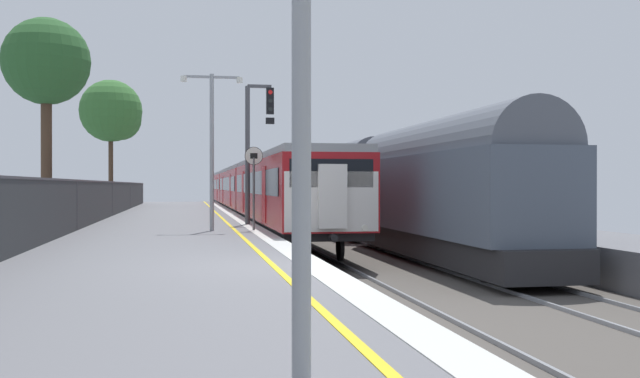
% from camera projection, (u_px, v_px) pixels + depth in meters
% --- Properties ---
extents(ground, '(17.40, 110.00, 1.21)m').
position_uv_depth(ground, '(429.00, 294.00, 14.23)').
color(ground, slate).
extents(commuter_train_at_platform, '(2.83, 59.72, 3.81)m').
position_uv_depth(commuter_train_at_platform, '(247.00, 188.00, 50.06)').
color(commuter_train_at_platform, maroon).
rests_on(commuter_train_at_platform, ground).
extents(freight_train_adjacent_track, '(2.60, 29.57, 4.52)m').
position_uv_depth(freight_train_adjacent_track, '(382.00, 185.00, 31.11)').
color(freight_train_adjacent_track, '#232326').
rests_on(freight_train_adjacent_track, ground).
extents(signal_gantry, '(1.10, 0.24, 5.28)m').
position_uv_depth(signal_gantry, '(255.00, 137.00, 28.13)').
color(signal_gantry, '#47474C').
rests_on(signal_gantry, ground).
extents(speed_limit_sign, '(0.59, 0.08, 2.74)m').
position_uv_depth(speed_limit_sign, '(254.00, 177.00, 24.37)').
color(speed_limit_sign, '#59595B').
rests_on(speed_limit_sign, ground).
extents(platform_lamp_mid, '(2.00, 0.20, 5.09)m').
position_uv_depth(platform_lamp_mid, '(212.00, 137.00, 24.17)').
color(platform_lamp_mid, '#93999E').
rests_on(platform_lamp_mid, ground).
extents(background_tree_left, '(4.13, 4.13, 8.50)m').
position_uv_depth(background_tree_left, '(113.00, 113.00, 49.81)').
color(background_tree_left, '#473323').
rests_on(background_tree_left, ground).
extents(background_tree_centre, '(3.43, 3.43, 8.09)m').
position_uv_depth(background_tree_centre, '(47.00, 65.00, 29.52)').
color(background_tree_centre, '#473323').
rests_on(background_tree_centre, ground).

